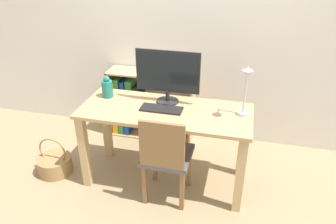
{
  "coord_description": "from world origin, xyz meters",
  "views": [
    {
      "loc": [
        0.62,
        -2.4,
        2.04
      ],
      "look_at": [
        0.0,
        0.1,
        0.67
      ],
      "focal_mm": 35.0,
      "sensor_mm": 36.0,
      "label": 1
    }
  ],
  "objects_px": {
    "keyboard": "(161,109)",
    "basket": "(55,164)",
    "bookshelf": "(137,103)",
    "monitor": "(168,74)",
    "vase": "(107,88)",
    "desk_lamp": "(246,88)",
    "chair": "(166,156)"
  },
  "relations": [
    {
      "from": "keyboard",
      "to": "basket",
      "type": "relative_size",
      "value": 0.93
    },
    {
      "from": "basket",
      "to": "bookshelf",
      "type": "bearing_deg",
      "value": 58.44
    },
    {
      "from": "monitor",
      "to": "vase",
      "type": "distance_m",
      "value": 0.59
    },
    {
      "from": "bookshelf",
      "to": "desk_lamp",
      "type": "bearing_deg",
      "value": -31.52
    },
    {
      "from": "keyboard",
      "to": "bookshelf",
      "type": "relative_size",
      "value": 0.38
    },
    {
      "from": "monitor",
      "to": "chair",
      "type": "distance_m",
      "value": 0.7
    },
    {
      "from": "vase",
      "to": "desk_lamp",
      "type": "height_order",
      "value": "desk_lamp"
    },
    {
      "from": "basket",
      "to": "desk_lamp",
      "type": "bearing_deg",
      "value": 5.92
    },
    {
      "from": "keyboard",
      "to": "basket",
      "type": "height_order",
      "value": "keyboard"
    },
    {
      "from": "monitor",
      "to": "basket",
      "type": "bearing_deg",
      "value": -163.76
    },
    {
      "from": "chair",
      "to": "basket",
      "type": "relative_size",
      "value": 2.17
    },
    {
      "from": "bookshelf",
      "to": "keyboard",
      "type": "bearing_deg",
      "value": -56.53
    },
    {
      "from": "bookshelf",
      "to": "basket",
      "type": "relative_size",
      "value": 2.46
    },
    {
      "from": "vase",
      "to": "chair",
      "type": "bearing_deg",
      "value": -30.5
    },
    {
      "from": "keyboard",
      "to": "monitor",
      "type": "bearing_deg",
      "value": 84.9
    },
    {
      "from": "monitor",
      "to": "basket",
      "type": "height_order",
      "value": "monitor"
    },
    {
      "from": "vase",
      "to": "desk_lamp",
      "type": "bearing_deg",
      "value": -4.93
    },
    {
      "from": "chair",
      "to": "bookshelf",
      "type": "distance_m",
      "value": 1.16
    },
    {
      "from": "desk_lamp",
      "to": "monitor",
      "type": "bearing_deg",
      "value": 168.85
    },
    {
      "from": "keyboard",
      "to": "vase",
      "type": "bearing_deg",
      "value": 166.02
    },
    {
      "from": "chair",
      "to": "bookshelf",
      "type": "relative_size",
      "value": 0.88
    },
    {
      "from": "vase",
      "to": "basket",
      "type": "xyz_separation_m",
      "value": [
        -0.5,
        -0.28,
        -0.74
      ]
    },
    {
      "from": "bookshelf",
      "to": "basket",
      "type": "height_order",
      "value": "bookshelf"
    },
    {
      "from": "desk_lamp",
      "to": "basket",
      "type": "relative_size",
      "value": 1.1
    },
    {
      "from": "desk_lamp",
      "to": "vase",
      "type": "bearing_deg",
      "value": 175.07
    },
    {
      "from": "monitor",
      "to": "vase",
      "type": "bearing_deg",
      "value": -177.46
    },
    {
      "from": "monitor",
      "to": "bookshelf",
      "type": "relative_size",
      "value": 0.59
    },
    {
      "from": "bookshelf",
      "to": "vase",
      "type": "bearing_deg",
      "value": -94.87
    },
    {
      "from": "basket",
      "to": "monitor",
      "type": "bearing_deg",
      "value": 16.24
    },
    {
      "from": "vase",
      "to": "monitor",
      "type": "bearing_deg",
      "value": 2.54
    },
    {
      "from": "bookshelf",
      "to": "basket",
      "type": "bearing_deg",
      "value": -121.56
    },
    {
      "from": "keyboard",
      "to": "chair",
      "type": "bearing_deg",
      "value": -67.84
    }
  ]
}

